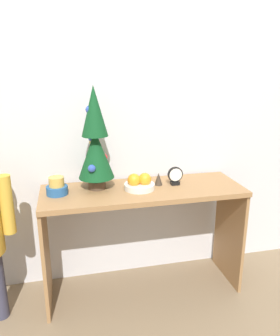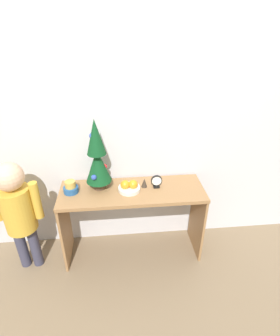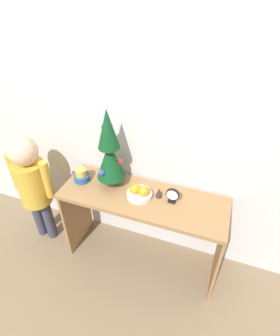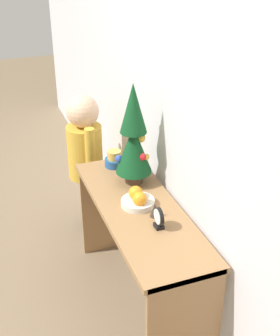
% 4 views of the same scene
% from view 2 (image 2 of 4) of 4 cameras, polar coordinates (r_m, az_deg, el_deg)
% --- Properties ---
extents(ground_plane, '(12.00, 12.00, 0.00)m').
position_cam_2_polar(ground_plane, '(2.51, -1.13, -20.90)').
color(ground_plane, '#7A664C').
extents(back_wall, '(7.00, 0.05, 2.50)m').
position_cam_2_polar(back_wall, '(2.18, -2.42, 11.06)').
color(back_wall, silver).
rests_on(back_wall, ground_plane).
extents(console_table, '(1.21, 0.41, 0.70)m').
position_cam_2_polar(console_table, '(2.28, -1.68, -8.03)').
color(console_table, olive).
rests_on(console_table, ground_plane).
extents(mini_tree, '(0.21, 0.21, 0.61)m').
position_cam_2_polar(mini_tree, '(2.11, -9.32, 2.41)').
color(mini_tree, '#4C3828').
rests_on(mini_tree, console_table).
extents(fruit_bowl, '(0.18, 0.18, 0.10)m').
position_cam_2_polar(fruit_bowl, '(2.17, -2.38, -4.10)').
color(fruit_bowl, silver).
rests_on(fruit_bowl, console_table).
extents(singing_bowl, '(0.12, 0.12, 0.10)m').
position_cam_2_polar(singing_bowl, '(2.22, -14.85, -4.16)').
color(singing_bowl, '#235189').
rests_on(singing_bowl, console_table).
extents(desk_clock, '(0.09, 0.04, 0.11)m').
position_cam_2_polar(desk_clock, '(2.20, 3.62, -2.98)').
color(desk_clock, black).
rests_on(desk_clock, console_table).
extents(figurine, '(0.05, 0.05, 0.08)m').
position_cam_2_polar(figurine, '(2.22, 0.94, -3.24)').
color(figurine, '#382D23').
rests_on(figurine, console_table).
extents(child_figure, '(0.38, 0.25, 1.03)m').
position_cam_2_polar(child_figure, '(2.32, -25.17, -7.69)').
color(child_figure, '#38384C').
rests_on(child_figure, ground_plane).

